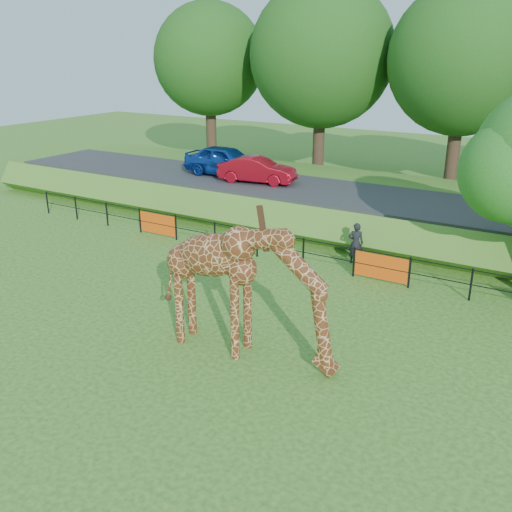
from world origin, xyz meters
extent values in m
plane|color=#2C5F17|center=(0.00, 0.00, 0.00)|extent=(90.00, 90.00, 0.00)
cube|color=#2C5F17|center=(0.00, 15.50, 0.65)|extent=(40.00, 9.00, 1.30)
cube|color=#303033|center=(0.00, 14.00, 1.36)|extent=(40.00, 5.00, 0.12)
imported|color=#143CA3|center=(-7.68, 14.38, 2.19)|extent=(4.54, 1.86, 1.54)
imported|color=#AB0C1C|center=(-5.46, 13.80, 2.05)|extent=(3.98, 1.95, 1.25)
imported|color=black|center=(1.53, 9.32, 0.79)|extent=(0.68, 0.57, 1.58)
sphere|color=#21611A|center=(6.58, 8.91, 4.12)|extent=(3.22, 3.22, 3.22)
cylinder|color=#312316|center=(-14.00, 22.00, 2.50)|extent=(0.70, 0.70, 5.00)
sphere|color=#164813|center=(-14.00, 22.00, 6.98)|extent=(7.20, 7.20, 7.20)
cylinder|color=#312316|center=(-6.00, 22.00, 2.50)|extent=(0.70, 0.70, 5.00)
sphere|color=#164813|center=(-6.00, 22.00, 7.31)|extent=(8.40, 8.40, 8.40)
cylinder|color=#312316|center=(2.00, 22.00, 2.50)|extent=(0.70, 0.70, 5.00)
sphere|color=#164813|center=(2.00, 22.00, 7.14)|extent=(7.80, 7.80, 7.80)
camera|label=1|loc=(8.75, -9.98, 7.71)|focal=40.00mm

